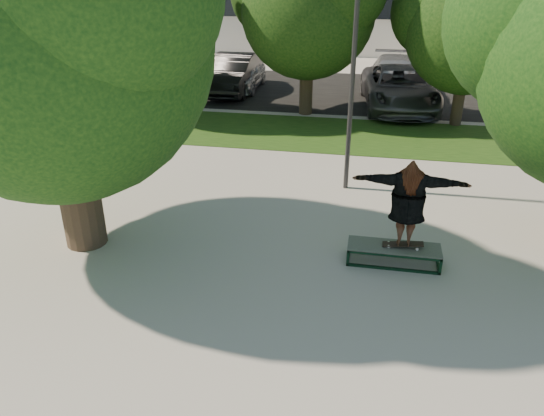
% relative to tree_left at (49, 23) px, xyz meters
% --- Properties ---
extents(ground, '(120.00, 120.00, 0.00)m').
position_rel_tree_left_xyz_m(ground, '(4.29, -1.09, -4.42)').
color(ground, '#A39E96').
rests_on(ground, ground).
extents(grass_strip, '(30.00, 4.00, 0.02)m').
position_rel_tree_left_xyz_m(grass_strip, '(5.29, 8.41, -4.41)').
color(grass_strip, '#1B4213').
rests_on(grass_strip, ground).
extents(asphalt_strip, '(40.00, 8.00, 0.01)m').
position_rel_tree_left_xyz_m(asphalt_strip, '(4.29, 14.91, -4.42)').
color(asphalt_strip, black).
rests_on(asphalt_strip, ground).
extents(tree_left, '(6.96, 5.95, 7.12)m').
position_rel_tree_left_xyz_m(tree_left, '(0.00, 0.00, 0.00)').
color(tree_left, '#38281E').
rests_on(tree_left, ground).
extents(bg_tree_left, '(5.28, 4.51, 5.77)m').
position_rel_tree_left_xyz_m(bg_tree_left, '(-2.28, 9.98, -0.69)').
color(bg_tree_left, '#38281E').
rests_on(bg_tree_left, ground).
extents(bg_tree_mid, '(5.76, 4.92, 6.24)m').
position_rel_tree_left_xyz_m(bg_tree_mid, '(3.22, 10.98, -0.41)').
color(bg_tree_mid, '#38281E').
rests_on(bg_tree_mid, ground).
extents(bg_tree_right, '(5.04, 4.31, 5.43)m').
position_rel_tree_left_xyz_m(bg_tree_right, '(8.73, 10.47, -0.93)').
color(bg_tree_right, '#38281E').
rests_on(bg_tree_right, ground).
extents(lamppost, '(0.25, 0.15, 6.11)m').
position_rel_tree_left_xyz_m(lamppost, '(5.29, 3.91, -1.27)').
color(lamppost, '#2D2D30').
rests_on(lamppost, ground).
extents(grind_box, '(1.80, 0.60, 0.38)m').
position_rel_tree_left_xyz_m(grind_box, '(6.46, 0.28, -4.23)').
color(grind_box, '#10321E').
rests_on(grind_box, ground).
extents(skater_rig, '(2.13, 0.59, 1.81)m').
position_rel_tree_left_xyz_m(skater_rig, '(6.62, 0.28, -3.11)').
color(skater_rig, white).
rests_on(skater_rig, grind_box).
extents(car_silver_a, '(1.61, 3.97, 1.35)m').
position_rel_tree_left_xyz_m(car_silver_a, '(-0.07, 14.49, -3.75)').
color(car_silver_a, '#A3A4A8').
rests_on(car_silver_a, asphalt_strip).
extents(car_dark, '(1.71, 4.91, 1.62)m').
position_rel_tree_left_xyz_m(car_dark, '(-0.34, 13.86, -3.61)').
color(car_dark, black).
rests_on(car_dark, asphalt_strip).
extents(car_grey, '(3.26, 5.98, 1.59)m').
position_rel_tree_left_xyz_m(car_grey, '(6.79, 12.41, -3.63)').
color(car_grey, slate).
rests_on(car_grey, asphalt_strip).
extents(car_silver_b, '(2.26, 5.45, 1.57)m').
position_rel_tree_left_xyz_m(car_silver_b, '(6.64, 14.70, -3.63)').
color(car_silver_b, '#B0AFB4').
rests_on(car_silver_b, asphalt_strip).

